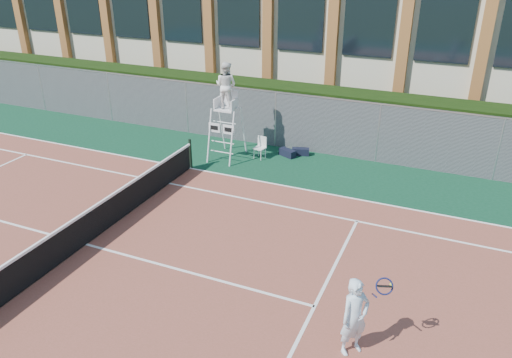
% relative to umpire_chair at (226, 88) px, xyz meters
% --- Properties ---
extents(ground, '(120.00, 120.00, 0.00)m').
position_rel_umpire_chair_xyz_m(ground, '(-0.76, -7.05, -2.66)').
color(ground, '#233814').
extents(apron, '(36.00, 20.00, 0.01)m').
position_rel_umpire_chair_xyz_m(apron, '(-0.76, -6.05, -2.66)').
color(apron, '#0C351E').
rests_on(apron, ground).
extents(tennis_court, '(23.77, 10.97, 0.02)m').
position_rel_umpire_chair_xyz_m(tennis_court, '(-0.76, -7.05, -2.64)').
color(tennis_court, brown).
rests_on(tennis_court, apron).
extents(tennis_net, '(0.10, 11.30, 1.10)m').
position_rel_umpire_chair_xyz_m(tennis_net, '(-0.76, -7.05, -2.13)').
color(tennis_net, black).
rests_on(tennis_net, ground).
extents(fence, '(40.00, 0.06, 2.20)m').
position_rel_umpire_chair_xyz_m(fence, '(-0.76, 1.75, -1.56)').
color(fence, '#595E60').
rests_on(fence, ground).
extents(hedge, '(40.00, 1.40, 2.20)m').
position_rel_umpire_chair_xyz_m(hedge, '(-0.76, 2.95, -1.56)').
color(hedge, black).
rests_on(hedge, ground).
extents(building, '(45.00, 10.60, 8.22)m').
position_rel_umpire_chair_xyz_m(building, '(-0.76, 10.90, 1.48)').
color(building, beige).
rests_on(building, ground).
extents(umpire_chair, '(1.02, 1.57, 3.64)m').
position_rel_umpire_chair_xyz_m(umpire_chair, '(0.00, 0.00, 0.00)').
color(umpire_chair, white).
rests_on(umpire_chair, ground).
extents(plastic_chair, '(0.44, 0.45, 0.82)m').
position_rel_umpire_chair_xyz_m(plastic_chair, '(1.18, 0.43, -2.17)').
color(plastic_chair, silver).
rests_on(plastic_chair, apron).
extents(sports_bag_near, '(0.69, 0.43, 0.28)m').
position_rel_umpire_chair_xyz_m(sports_bag_near, '(2.49, 1.25, -2.51)').
color(sports_bag_near, black).
rests_on(sports_bag_near, apron).
extents(sports_bag_far, '(0.73, 0.54, 0.27)m').
position_rel_umpire_chair_xyz_m(sports_bag_far, '(2.06, 0.95, -2.52)').
color(sports_bag_far, black).
rests_on(sports_bag_far, apron).
extents(tennis_player, '(0.99, 0.80, 1.69)m').
position_rel_umpire_chair_xyz_m(tennis_player, '(6.71, -8.03, -1.79)').
color(tennis_player, '#CEE8F8').
rests_on(tennis_player, tennis_court).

